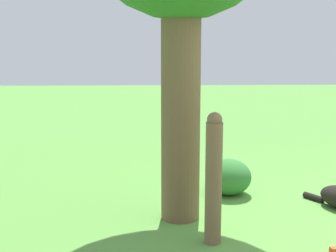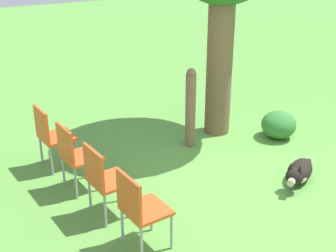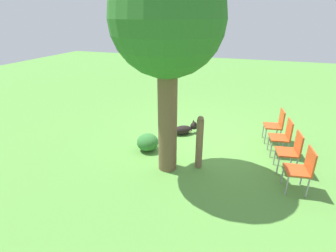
# 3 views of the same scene
# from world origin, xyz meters

# --- Properties ---
(ground_plane) EXTENTS (30.00, 30.00, 0.00)m
(ground_plane) POSITION_xyz_m (0.00, 0.00, 0.00)
(ground_plane) COLOR #56933D
(fence_post) EXTENTS (0.15, 0.15, 1.21)m
(fence_post) POSITION_xyz_m (-0.36, 1.21, 0.61)
(fence_post) COLOR brown
(fence_post) RESTS_ON ground_plane
(low_shrub) EXTENTS (0.53, 0.53, 0.43)m
(low_shrub) POSITION_xyz_m (1.01, 0.85, 0.21)
(low_shrub) COLOR #337533
(low_shrub) RESTS_ON ground_plane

